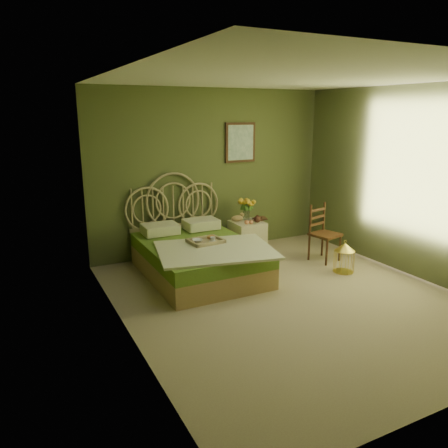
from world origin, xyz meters
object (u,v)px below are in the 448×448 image
nightstand (247,232)px  birdcage (344,258)px  chair (322,229)px  bed (197,254)px

nightstand → birdcage: (0.81, -1.39, -0.14)m
birdcage → nightstand: bearing=120.2°
chair → birdcage: 0.66m
bed → nightstand: bearing=25.0°
bed → chair: bearing=-7.9°
nightstand → chair: nightstand is taller
nightstand → birdcage: size_ratio=2.22×
bed → birdcage: size_ratio=4.96×
birdcage → chair: bearing=82.6°
nightstand → chair: bearing=-41.7°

